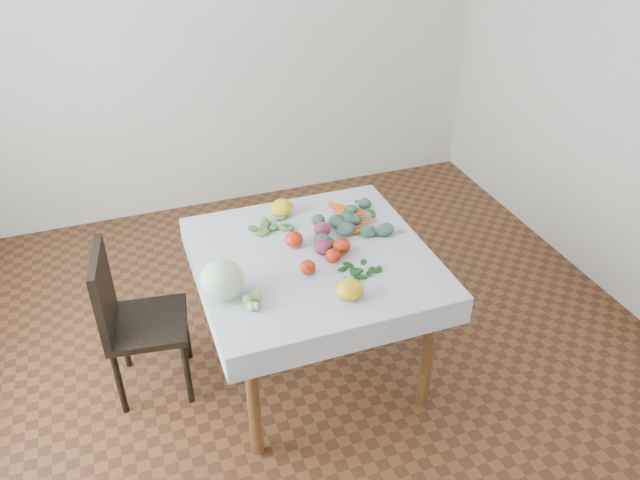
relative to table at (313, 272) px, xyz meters
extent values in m
plane|color=brown|center=(0.00, 0.00, -0.65)|extent=(4.00, 4.00, 0.00)
cube|color=white|center=(0.00, 2.00, 0.70)|extent=(4.00, 0.04, 2.70)
cube|color=brown|center=(0.00, 0.00, 0.08)|extent=(1.00, 1.00, 0.04)
cylinder|color=brown|center=(-0.44, -0.44, -0.30)|extent=(0.06, 0.06, 0.71)
cylinder|color=brown|center=(0.44, -0.44, -0.30)|extent=(0.06, 0.06, 0.71)
cylinder|color=brown|center=(-0.44, 0.44, -0.30)|extent=(0.06, 0.06, 0.71)
cylinder|color=brown|center=(0.44, 0.44, -0.30)|extent=(0.06, 0.06, 0.71)
cube|color=white|center=(0.00, 0.00, 0.10)|extent=(1.12, 1.12, 0.01)
cube|color=black|center=(-0.82, 0.17, -0.24)|extent=(0.44, 0.44, 0.04)
cube|color=black|center=(-1.00, 0.19, -0.01)|extent=(0.09, 0.39, 0.42)
cylinder|color=black|center=(-1.01, 0.03, -0.46)|extent=(0.03, 0.03, 0.40)
cylinder|color=black|center=(-0.68, -0.02, -0.46)|extent=(0.03, 0.03, 0.40)
cylinder|color=black|center=(-0.97, 0.36, -0.46)|extent=(0.03, 0.03, 0.40)
cylinder|color=black|center=(-0.64, 0.31, -0.46)|extent=(0.03, 0.03, 0.40)
ellipsoid|color=beige|center=(-0.48, -0.17, 0.19)|extent=(0.26, 0.26, 0.18)
ellipsoid|color=red|center=(-0.06, 0.11, 0.14)|extent=(0.11, 0.11, 0.08)
ellipsoid|color=red|center=(0.14, -0.03, 0.14)|extent=(0.12, 0.12, 0.08)
ellipsoid|color=red|center=(-0.07, -0.13, 0.14)|extent=(0.08, 0.08, 0.07)
ellipsoid|color=red|center=(0.07, -0.09, 0.14)|extent=(0.10, 0.10, 0.07)
ellipsoid|color=yellow|center=(-0.03, 0.42, 0.14)|extent=(0.14, 0.14, 0.08)
ellipsoid|color=yellow|center=(0.05, -0.36, 0.15)|extent=(0.16, 0.16, 0.09)
ellipsoid|color=#5B1A3D|center=(0.10, 0.15, 0.14)|extent=(0.09, 0.09, 0.07)
ellipsoid|color=#5B1A3D|center=(0.05, 0.00, 0.14)|extent=(0.09, 0.09, 0.08)
ellipsoid|color=#A9C974|center=(-0.36, -0.28, 0.12)|extent=(0.05, 0.05, 0.04)
ellipsoid|color=#A9C974|center=(-0.39, -0.27, 0.12)|extent=(0.05, 0.05, 0.04)
ellipsoid|color=#A9C974|center=(-0.37, -0.31, 0.12)|extent=(0.05, 0.05, 0.04)
ellipsoid|color=#A9C974|center=(-0.33, -0.24, 0.12)|extent=(0.05, 0.05, 0.04)
cone|color=orange|center=(0.33, 0.35, 0.12)|extent=(0.17, 0.14, 0.03)
cone|color=orange|center=(0.33, 0.32, 0.12)|extent=(0.18, 0.13, 0.03)
cone|color=orange|center=(0.33, 0.29, 0.12)|extent=(0.19, 0.12, 0.03)
cone|color=orange|center=(0.33, 0.26, 0.12)|extent=(0.19, 0.10, 0.03)
cone|color=orange|center=(0.33, 0.23, 0.12)|extent=(0.20, 0.09, 0.03)
cone|color=orange|center=(0.33, 0.20, 0.12)|extent=(0.20, 0.07, 0.03)
cone|color=orange|center=(0.33, 0.16, 0.12)|extent=(0.20, 0.05, 0.03)
cone|color=orange|center=(0.33, 0.13, 0.12)|extent=(0.20, 0.04, 0.03)
cone|color=orange|center=(0.33, 0.10, 0.12)|extent=(0.20, 0.04, 0.03)
ellipsoid|color=#325242|center=(0.27, 0.19, 0.13)|extent=(0.08, 0.08, 0.05)
ellipsoid|color=#325242|center=(0.21, 0.19, 0.13)|extent=(0.08, 0.08, 0.05)
ellipsoid|color=#325242|center=(0.27, 0.14, 0.13)|extent=(0.08, 0.08, 0.05)
ellipsoid|color=#325242|center=(0.26, 0.23, 0.13)|extent=(0.08, 0.08, 0.05)
ellipsoid|color=#325242|center=(0.18, 0.14, 0.13)|extent=(0.08, 0.08, 0.05)
ellipsoid|color=#325242|center=(0.33, 0.17, 0.13)|extent=(0.08, 0.08, 0.05)
ellipsoid|color=#325242|center=(0.18, 0.24, 0.13)|extent=(0.08, 0.08, 0.05)
ellipsoid|color=#325242|center=(0.24, 0.09, 0.13)|extent=(0.08, 0.08, 0.05)
ellipsoid|color=#325242|center=(0.33, 0.25, 0.13)|extent=(0.08, 0.08, 0.05)
ellipsoid|color=#325242|center=(0.11, 0.18, 0.13)|extent=(0.08, 0.08, 0.05)
ellipsoid|color=#325242|center=(0.36, 0.10, 0.13)|extent=(0.08, 0.08, 0.05)
ellipsoid|color=#325242|center=(0.23, 0.31, 0.13)|extent=(0.08, 0.08, 0.05)
ellipsoid|color=#325242|center=(0.15, 0.07, 0.13)|extent=(0.08, 0.08, 0.05)
ellipsoid|color=#325242|center=(0.42, 0.21, 0.13)|extent=(0.08, 0.08, 0.05)
ellipsoid|color=#164816|center=(0.16, -0.22, 0.11)|extent=(0.05, 0.03, 0.01)
ellipsoid|color=#164816|center=(0.13, -0.21, 0.11)|extent=(0.05, 0.03, 0.01)
ellipsoid|color=#164816|center=(0.14, -0.24, 0.11)|extent=(0.05, 0.03, 0.01)
ellipsoid|color=#164816|center=(0.17, -0.20, 0.11)|extent=(0.05, 0.03, 0.01)
ellipsoid|color=#164816|center=(0.10, -0.22, 0.11)|extent=(0.05, 0.03, 0.01)
ellipsoid|color=#164816|center=(0.18, -0.25, 0.11)|extent=(0.05, 0.03, 0.01)
ellipsoid|color=#164816|center=(0.14, -0.18, 0.11)|extent=(0.05, 0.03, 0.01)
ellipsoid|color=#164816|center=(0.11, -0.26, 0.11)|extent=(0.05, 0.03, 0.01)
ellipsoid|color=#164816|center=(0.21, -0.21, 0.11)|extent=(0.05, 0.03, 0.01)
ellipsoid|color=#164816|center=(0.08, -0.19, 0.11)|extent=(0.05, 0.03, 0.01)
ellipsoid|color=#164816|center=(0.16, -0.28, 0.11)|extent=(0.05, 0.03, 0.01)
ellipsoid|color=#164816|center=(0.18, -0.16, 0.11)|extent=(0.05, 0.03, 0.01)
ellipsoid|color=#164816|center=(0.06, -0.24, 0.11)|extent=(0.05, 0.03, 0.01)
ellipsoid|color=#164816|center=(0.23, -0.25, 0.11)|extent=(0.05, 0.03, 0.01)
ellipsoid|color=#164816|center=(0.10, -0.14, 0.11)|extent=(0.05, 0.03, 0.01)
ellipsoid|color=#164816|center=(0.11, -0.31, 0.11)|extent=(0.05, 0.03, 0.01)
ellipsoid|color=#497736|center=(-0.12, 0.33, 0.11)|extent=(0.05, 0.05, 0.02)
ellipsoid|color=#497736|center=(-0.15, 0.34, 0.11)|extent=(0.05, 0.05, 0.02)
ellipsoid|color=#497736|center=(-0.13, 0.30, 0.11)|extent=(0.05, 0.05, 0.02)
ellipsoid|color=#497736|center=(-0.11, 0.35, 0.11)|extent=(0.05, 0.05, 0.02)
ellipsoid|color=#497736|center=(-0.19, 0.32, 0.11)|extent=(0.05, 0.05, 0.02)
ellipsoid|color=#497736|center=(-0.09, 0.30, 0.11)|extent=(0.05, 0.05, 0.02)
ellipsoid|color=#497736|center=(-0.15, 0.38, 0.11)|extent=(0.05, 0.05, 0.02)
ellipsoid|color=#497736|center=(-0.17, 0.27, 0.11)|extent=(0.05, 0.05, 0.02)
ellipsoid|color=#497736|center=(-0.05, 0.35, 0.11)|extent=(0.05, 0.05, 0.02)
ellipsoid|color=#497736|center=(-0.22, 0.36, 0.11)|extent=(0.05, 0.05, 0.02)
ellipsoid|color=#497736|center=(-0.10, 0.25, 0.11)|extent=(0.05, 0.05, 0.02)
camera|label=1|loc=(-0.82, -2.37, 1.85)|focal=35.00mm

